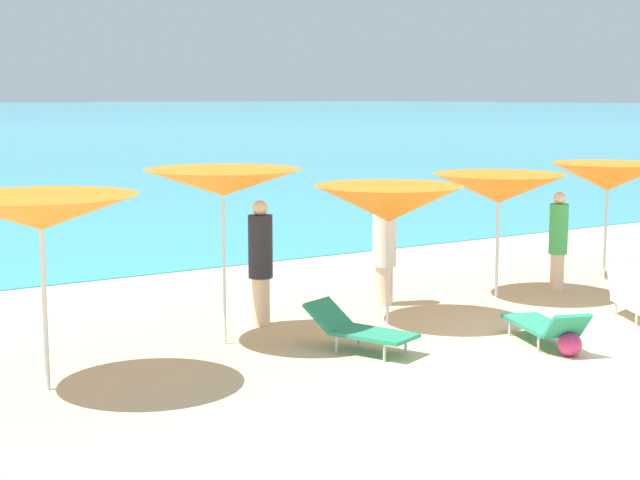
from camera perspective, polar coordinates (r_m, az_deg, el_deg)
name	(u,v)px	position (r m, az deg, el deg)	size (l,w,h in m)	color
ground_plane	(232,258)	(21.13, -5.17, -1.06)	(50.00, 100.00, 0.30)	beige
umbrella_0	(41,213)	(11.29, -15.98, 1.53)	(2.30, 2.30, 2.23)	silver
umbrella_1	(223,183)	(12.97, -5.68, 3.35)	(2.28, 2.28, 2.36)	silver
umbrella_2	(389,204)	(14.17, 4.03, 2.13)	(2.20, 2.20, 2.04)	silver
umbrella_3	(499,189)	(16.26, 10.39, 2.97)	(2.32, 2.32, 2.06)	silver
umbrella_4	(608,177)	(18.27, 16.44, 3.54)	(2.19, 2.19, 2.12)	silver
lounge_chair_0	(636,297)	(15.46, 17.97, -3.20)	(1.10, 1.45, 0.78)	white
lounge_chair_2	(546,325)	(13.45, 13.02, -4.87)	(1.06, 1.71, 0.60)	#268C66
lounge_chair_3	(359,328)	(12.85, 2.30, -5.16)	(1.09, 1.60, 0.60)	#268C66
beachgoer_1	(384,252)	(15.58, 3.78, -0.68)	(0.38, 0.38, 1.65)	beige
beachgoer_2	(558,239)	(17.06, 13.72, 0.06)	(0.32, 0.32, 1.71)	beige
beachgoer_3	(261,259)	(14.17, -3.49, -1.14)	(0.36, 0.36, 1.84)	beige
beach_ball	(570,344)	(13.03, 14.37, -5.92)	(0.31, 0.31, 0.31)	#D83372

